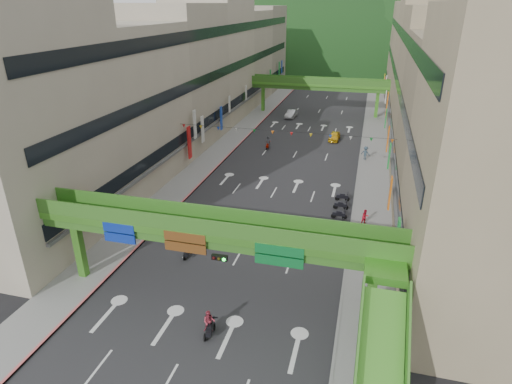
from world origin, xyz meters
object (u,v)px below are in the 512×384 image
Objects in this scene: car_silver at (291,114)px; pedestrian_red at (365,218)px; scooter_rider_near at (187,248)px; overpass_near at (221,244)px; scooter_rider_mid at (209,323)px; car_yellow at (334,136)px.

car_silver is 2.91× the size of pedestrian_red.
scooter_rider_near is at bearing -84.42° from car_silver.
overpass_near is 56.30m from car_silver.
scooter_rider_mid reaches higher than car_yellow.
scooter_rider_mid is 1.27× the size of pedestrian_red.
pedestrian_red is (14.85, -40.67, 0.03)m from car_silver.
scooter_rider_near is 1.28× the size of pedestrian_red.
scooter_rider_mid is at bearing -149.17° from pedestrian_red.
overpass_near is 43.47m from car_yellow.
car_yellow is (3.80, 46.09, -0.32)m from scooter_rider_mid.
scooter_rider_near is 9.89m from scooter_rider_mid.
car_yellow is 2.57× the size of pedestrian_red.
pedestrian_red is at bearing -64.76° from car_silver.
pedestrian_red reaches higher than car_silver.
overpass_near is at bearing -79.26° from car_silver.
overpass_near is 14.49× the size of scooter_rider_mid.
car_yellow is at bearing 85.28° from scooter_rider_mid.
scooter_rider_near is at bearing -178.01° from pedestrian_red.
car_silver is at bearing 128.46° from car_yellow.
scooter_rider_near is 0.44× the size of car_silver.
scooter_rider_near reaches higher than scooter_rider_mid.
scooter_rider_near is at bearing 133.29° from overpass_near.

